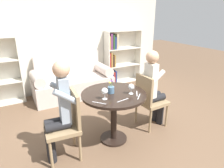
# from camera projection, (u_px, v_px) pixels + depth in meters

# --- Properties ---
(ground_plane) EXTENTS (16.00, 16.00, 0.00)m
(ground_plane) POSITION_uv_depth(u_px,v_px,m) (114.00, 139.00, 3.03)
(ground_plane) COLOR brown
(back_wall) EXTENTS (5.20, 0.05, 2.70)m
(back_wall) POSITION_uv_depth(u_px,v_px,m) (63.00, 33.00, 4.50)
(back_wall) COLOR beige
(back_wall) RESTS_ON ground_plane
(round_table) EXTENTS (0.91, 0.91, 0.76)m
(round_table) POSITION_uv_depth(u_px,v_px,m) (114.00, 103.00, 2.82)
(round_table) COLOR black
(round_table) RESTS_ON ground_plane
(couch) EXTENTS (1.71, 0.80, 0.92)m
(couch) POSITION_uv_depth(u_px,v_px,m) (72.00, 82.00, 4.51)
(couch) COLOR beige
(couch) RESTS_ON ground_plane
(bookshelf_right) EXTENTS (0.97, 0.28, 1.37)m
(bookshelf_right) POSITION_uv_depth(u_px,v_px,m) (118.00, 57.00, 5.21)
(bookshelf_right) COLOR silver
(bookshelf_right) RESTS_ON ground_plane
(chair_left) EXTENTS (0.46, 0.46, 0.90)m
(chair_left) POSITION_uv_depth(u_px,v_px,m) (67.00, 122.00, 2.54)
(chair_left) COLOR #937A56
(chair_left) RESTS_ON ground_plane
(chair_right) EXTENTS (0.44, 0.44, 0.90)m
(chair_right) POSITION_uv_depth(u_px,v_px,m) (149.00, 99.00, 3.22)
(chair_right) COLOR #937A56
(chair_right) RESTS_ON ground_plane
(person_left) EXTENTS (0.44, 0.36, 1.30)m
(person_left) POSITION_uv_depth(u_px,v_px,m) (59.00, 110.00, 2.44)
(person_left) COLOR black
(person_left) RESTS_ON ground_plane
(person_right) EXTENTS (0.43, 0.35, 1.28)m
(person_right) POSITION_uv_depth(u_px,v_px,m) (154.00, 87.00, 3.20)
(person_right) COLOR black
(person_right) RESTS_ON ground_plane
(wine_glass_left) EXTENTS (0.08, 0.08, 0.15)m
(wine_glass_left) POSITION_uv_depth(u_px,v_px,m) (105.00, 91.00, 2.55)
(wine_glass_left) COLOR white
(wine_glass_left) RESTS_ON round_table
(wine_glass_right) EXTENTS (0.08, 0.08, 0.14)m
(wine_glass_right) POSITION_uv_depth(u_px,v_px,m) (131.00, 87.00, 2.72)
(wine_glass_right) COLOR white
(wine_glass_right) RESTS_ON round_table
(flower_vase) EXTENTS (0.09, 0.09, 0.23)m
(flower_vase) POSITION_uv_depth(u_px,v_px,m) (111.00, 88.00, 2.75)
(flower_vase) COLOR slate
(flower_vase) RESTS_ON round_table
(knife_left_setting) EXTENTS (0.14, 0.14, 0.00)m
(knife_left_setting) POSITION_uv_depth(u_px,v_px,m) (139.00, 97.00, 2.66)
(knife_left_setting) COLOR silver
(knife_left_setting) RESTS_ON round_table
(fork_left_setting) EXTENTS (0.11, 0.16, 0.00)m
(fork_left_setting) POSITION_uv_depth(u_px,v_px,m) (137.00, 93.00, 2.76)
(fork_left_setting) COLOR silver
(fork_left_setting) RESTS_ON round_table
(knife_right_setting) EXTENTS (0.19, 0.04, 0.00)m
(knife_right_setting) POSITION_uv_depth(u_px,v_px,m) (123.00, 100.00, 2.55)
(knife_right_setting) COLOR silver
(knife_right_setting) RESTS_ON round_table
(fork_right_setting) EXTENTS (0.13, 0.15, 0.00)m
(fork_right_setting) POSITION_uv_depth(u_px,v_px,m) (99.00, 103.00, 2.48)
(fork_right_setting) COLOR silver
(fork_right_setting) RESTS_ON round_table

